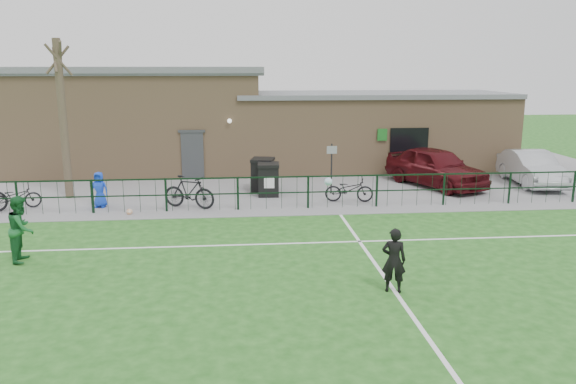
{
  "coord_description": "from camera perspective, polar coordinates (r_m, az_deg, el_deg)",
  "views": [
    {
      "loc": [
        -1.52,
        -11.37,
        5.01
      ],
      "look_at": [
        0.0,
        5.0,
        1.3
      ],
      "focal_mm": 35.0,
      "sensor_mm": 36.0,
      "label": 1
    }
  ],
  "objects": [
    {
      "name": "bicycle_c",
      "position": [
        22.11,
        -25.94,
        -0.46
      ],
      "size": [
        1.78,
        1.16,
        0.88
      ],
      "primitive_type": "imported",
      "rotation": [
        0.0,
        0.0,
        1.94
      ],
      "color": "black",
      "rests_on": "paving_strip"
    },
    {
      "name": "sign_post",
      "position": [
        22.29,
        4.43,
        2.36
      ],
      "size": [
        0.07,
        0.07,
        2.0
      ],
      "primitive_type": "cylinder",
      "rotation": [
        0.0,
        0.0,
        0.14
      ],
      "color": "black",
      "rests_on": "paving_strip"
    },
    {
      "name": "ball_ground",
      "position": [
        20.02,
        -15.8,
        -1.95
      ],
      "size": [
        0.22,
        0.22,
        0.22
      ],
      "primitive_type": "sphere",
      "color": "silver",
      "rests_on": "ground"
    },
    {
      "name": "pitch_line_touch",
      "position": [
        19.87,
        -0.75,
        -1.88
      ],
      "size": [
        28.0,
        0.1,
        0.01
      ],
      "primitive_type": "cube",
      "color": "white",
      "rests_on": "ground"
    },
    {
      "name": "car_maroon",
      "position": [
        24.47,
        14.78,
        2.49
      ],
      "size": [
        3.74,
        5.22,
        1.65
      ],
      "primitive_type": "imported",
      "rotation": [
        0.0,
        0.0,
        0.42
      ],
      "color": "#4B0D12",
      "rests_on": "paving_strip"
    },
    {
      "name": "paving_strip",
      "position": [
        25.41,
        -1.77,
        1.36
      ],
      "size": [
        34.0,
        13.0,
        0.02
      ],
      "primitive_type": "cube",
      "color": "slate",
      "rests_on": "ground"
    },
    {
      "name": "car_silver",
      "position": [
        26.15,
        23.49,
        2.25
      ],
      "size": [
        1.95,
        4.49,
        1.44
      ],
      "primitive_type": "imported",
      "rotation": [
        0.0,
        0.0,
        -0.1
      ],
      "color": "#ABADB2",
      "rests_on": "paving_strip"
    },
    {
      "name": "bare_tree",
      "position": [
        22.9,
        -21.88,
        6.77
      ],
      "size": [
        0.3,
        0.3,
        6.0
      ],
      "primitive_type": "cylinder",
      "color": "#46382A",
      "rests_on": "ground"
    },
    {
      "name": "bicycle_e",
      "position": [
        21.09,
        6.23,
        0.27
      ],
      "size": [
        1.86,
        0.87,
        0.94
      ],
      "primitive_type": "imported",
      "rotation": [
        0.0,
        0.0,
        1.43
      ],
      "color": "black",
      "rests_on": "paving_strip"
    },
    {
      "name": "pitch_line_mid",
      "position": [
        16.24,
        0.33,
        -5.24
      ],
      "size": [
        28.0,
        0.1,
        0.01
      ],
      "primitive_type": "cube",
      "color": "white",
      "rests_on": "ground"
    },
    {
      "name": "perimeter_fence",
      "position": [
        19.92,
        -0.8,
        -0.07
      ],
      "size": [
        28.0,
        0.1,
        1.2
      ],
      "primitive_type": "cube",
      "color": "black",
      "rests_on": "ground"
    },
    {
      "name": "bicycle_d",
      "position": [
        20.32,
        -10.01,
        0.01
      ],
      "size": [
        2.02,
        1.28,
        1.18
      ],
      "primitive_type": "imported",
      "rotation": [
        0.0,
        0.0,
        1.17
      ],
      "color": "black",
      "rests_on": "paving_strip"
    },
    {
      "name": "pitch_line_perp",
      "position": [
        12.91,
        11.14,
        -10.35
      ],
      "size": [
        0.1,
        16.0,
        0.01
      ],
      "primitive_type": "cube",
      "color": "white",
      "rests_on": "ground"
    },
    {
      "name": "wheelie_bin_left",
      "position": [
        21.98,
        -2.0,
        1.18
      ],
      "size": [
        0.84,
        0.94,
        1.19
      ],
      "primitive_type": "cube",
      "rotation": [
        0.0,
        0.0,
        -0.06
      ],
      "color": "black",
      "rests_on": "paving_strip"
    },
    {
      "name": "goalkeeper_kick",
      "position": [
        12.97,
        10.42,
        -6.49
      ],
      "size": [
        1.4,
        3.53,
        2.02
      ],
      "color": "black",
      "rests_on": "ground"
    },
    {
      "name": "spectator_child",
      "position": [
        21.22,
        -18.61,
        0.23
      ],
      "size": [
        0.68,
        0.5,
        1.29
      ],
      "primitive_type": "imported",
      "rotation": [
        0.0,
        0.0,
        -0.15
      ],
      "color": "blue",
      "rests_on": "paving_strip"
    },
    {
      "name": "wheelie_bin_right",
      "position": [
        22.85,
        -2.57,
        1.68
      ],
      "size": [
        1.0,
        1.09,
        1.24
      ],
      "primitive_type": "cube",
      "rotation": [
        0.0,
        0.0,
        -0.22
      ],
      "color": "black",
      "rests_on": "paving_strip"
    },
    {
      "name": "ground",
      "position": [
        12.52,
        2.15,
        -10.88
      ],
      "size": [
        90.0,
        90.0,
        0.0
      ],
      "primitive_type": "plane",
      "color": "#1D5418",
      "rests_on": "ground"
    },
    {
      "name": "outfield_player",
      "position": [
        16.18,
        -25.45,
        -3.37
      ],
      "size": [
        0.71,
        0.89,
        1.74
      ],
      "primitive_type": "imported",
      "rotation": [
        0.0,
        0.0,
        1.64
      ],
      "color": "#1B602D",
      "rests_on": "ground"
    },
    {
      "name": "clubhouse",
      "position": [
        28.01,
        -4.0,
        6.97
      ],
      "size": [
        24.25,
        5.4,
        4.96
      ],
      "color": "tan",
      "rests_on": "ground"
    }
  ]
}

